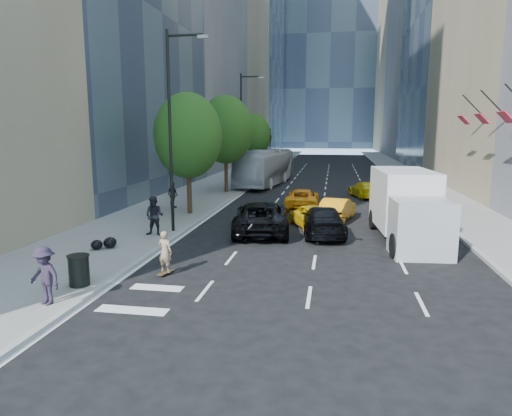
% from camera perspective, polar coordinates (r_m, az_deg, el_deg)
% --- Properties ---
extents(ground, '(160.00, 160.00, 0.00)m').
position_cam_1_polar(ground, '(19.04, 4.27, -6.61)').
color(ground, black).
rests_on(ground, ground).
extents(sidewalk_left, '(6.00, 120.00, 0.15)m').
position_cam_1_polar(sidewalk_left, '(49.64, -2.82, 3.71)').
color(sidewalk_left, slate).
rests_on(sidewalk_left, ground).
extents(sidewalk_right, '(4.00, 120.00, 0.15)m').
position_cam_1_polar(sidewalk_right, '(49.19, 19.38, 3.11)').
color(sidewalk_right, slate).
rests_on(sidewalk_right, ground).
extents(tower_left_end, '(20.00, 28.00, 60.00)m').
position_cam_1_polar(tower_left_end, '(115.35, -2.61, 22.19)').
color(tower_left_end, '#323B4D').
rests_on(tower_left_end, ground).
extents(tower_right_far, '(20.00, 24.00, 50.00)m').
position_cam_1_polar(tower_right_far, '(119.57, 20.43, 18.72)').
color(tower_right_far, '#807458').
rests_on(tower_right_far, ground).
extents(lamp_near, '(2.13, 0.22, 10.00)m').
position_cam_1_polar(lamp_near, '(23.58, -10.32, 10.73)').
color(lamp_near, black).
rests_on(lamp_near, sidewalk_left).
extents(lamp_far, '(2.13, 0.22, 10.00)m').
position_cam_1_polar(lamp_far, '(40.97, -1.61, 10.46)').
color(lamp_far, black).
rests_on(lamp_far, sidewalk_left).
extents(tree_near, '(4.20, 4.20, 7.46)m').
position_cam_1_polar(tree_near, '(28.60, -8.51, 8.92)').
color(tree_near, black).
rests_on(tree_near, sidewalk_left).
extents(tree_mid, '(4.50, 4.50, 7.99)m').
position_cam_1_polar(tree_mid, '(38.23, -3.81, 9.74)').
color(tree_mid, black).
rests_on(tree_mid, sidewalk_left).
extents(tree_far, '(3.90, 3.90, 6.92)m').
position_cam_1_polar(tree_far, '(50.97, -0.37, 9.01)').
color(tree_far, black).
rests_on(tree_far, sidewalk_left).
extents(traffic_signal, '(2.48, 0.53, 5.20)m').
position_cam_1_polar(traffic_signal, '(58.75, 1.78, 8.74)').
color(traffic_signal, black).
rests_on(traffic_signal, sidewalk_left).
extents(facade_flags, '(1.85, 13.30, 2.05)m').
position_cam_1_polar(facade_flags, '(29.59, 27.79, 10.29)').
color(facade_flags, black).
rests_on(facade_flags, ground).
extents(skateboarder, '(0.66, 0.52, 1.58)m').
position_cam_1_polar(skateboarder, '(17.35, -11.29, -5.71)').
color(skateboarder, '#847052').
rests_on(skateboarder, ground).
extents(black_sedan_lincoln, '(3.53, 6.30, 1.66)m').
position_cam_1_polar(black_sedan_lincoln, '(23.91, 0.66, -1.13)').
color(black_sedan_lincoln, black).
rests_on(black_sedan_lincoln, ground).
extents(black_sedan_mercedes, '(2.66, 5.32, 1.48)m').
position_cam_1_polar(black_sedan_mercedes, '(23.61, 8.34, -1.60)').
color(black_sedan_mercedes, black).
rests_on(black_sedan_mercedes, ground).
extents(taxi_a, '(3.05, 4.23, 1.34)m').
position_cam_1_polar(taxi_a, '(25.32, 6.85, -0.96)').
color(taxi_a, gold).
rests_on(taxi_a, ground).
extents(taxi_b, '(2.35, 4.36, 1.36)m').
position_cam_1_polar(taxi_b, '(27.59, 10.11, -0.11)').
color(taxi_b, orange).
rests_on(taxi_b, ground).
extents(taxi_c, '(2.29, 4.80, 1.32)m').
position_cam_1_polar(taxi_c, '(31.61, 5.78, 1.21)').
color(taxi_c, '#FF9C0D').
rests_on(taxi_c, ground).
extents(taxi_d, '(2.79, 4.64, 1.26)m').
position_cam_1_polar(taxi_d, '(37.33, 13.48, 2.27)').
color(taxi_d, yellow).
rests_on(taxi_d, ground).
extents(city_bus, '(4.28, 12.51, 3.41)m').
position_cam_1_polar(city_bus, '(44.28, 1.23, 5.10)').
color(city_bus, '#B3B6BA').
rests_on(city_bus, ground).
extents(box_truck, '(3.10, 7.25, 3.38)m').
position_cam_1_polar(box_truck, '(23.08, 18.39, 0.20)').
color(box_truck, '#B9B9B9').
rests_on(box_truck, ground).
extents(pedestrian_a, '(0.96, 0.75, 1.96)m').
position_cam_1_polar(pedestrian_a, '(23.14, -12.57, -0.99)').
color(pedestrian_a, black).
rests_on(pedestrian_a, sidewalk_left).
extents(pedestrian_b, '(1.09, 0.95, 1.76)m').
position_cam_1_polar(pedestrian_b, '(31.04, -10.36, 1.63)').
color(pedestrian_b, black).
rests_on(pedestrian_b, sidewalk_left).
extents(pedestrian_c, '(1.31, 1.00, 1.79)m').
position_cam_1_polar(pedestrian_c, '(15.21, -24.93, -7.68)').
color(pedestrian_c, '#251E2D').
rests_on(pedestrian_c, sidewalk_left).
extents(trash_can, '(0.68, 0.68, 1.01)m').
position_cam_1_polar(trash_can, '(16.66, -21.26, -7.34)').
color(trash_can, black).
rests_on(trash_can, sidewalk_left).
extents(garbage_bags, '(0.98, 0.95, 0.49)m').
position_cam_1_polar(garbage_bags, '(21.34, -18.39, -4.23)').
color(garbage_bags, black).
rests_on(garbage_bags, sidewalk_left).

